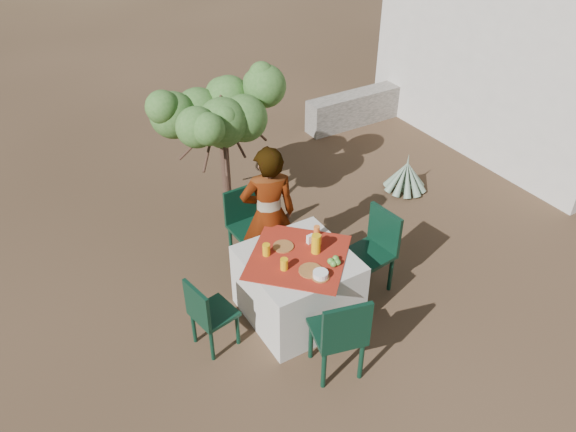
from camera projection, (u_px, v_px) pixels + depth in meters
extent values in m
plane|color=#342417|center=(302.00, 314.00, 5.94)|extent=(160.00, 160.00, 0.00)
cube|color=beige|center=(298.00, 286.00, 5.74)|extent=(1.02, 1.02, 0.75)
cube|color=#A72C18|center=(298.00, 257.00, 5.52)|extent=(1.30, 1.30, 0.01)
cylinder|color=black|center=(244.00, 256.00, 6.38)|extent=(0.04, 0.04, 0.44)
cylinder|color=black|center=(269.00, 246.00, 6.53)|extent=(0.04, 0.04, 0.44)
cylinder|color=black|center=(231.00, 241.00, 6.61)|extent=(0.04, 0.04, 0.44)
cylinder|color=black|center=(255.00, 232.00, 6.75)|extent=(0.04, 0.04, 0.44)
cube|color=black|center=(249.00, 229.00, 6.44)|extent=(0.42, 0.42, 0.04)
cube|color=black|center=(240.00, 204.00, 6.43)|extent=(0.41, 0.05, 0.43)
cylinder|color=black|center=(346.00, 331.00, 5.41)|extent=(0.05, 0.05, 0.48)
cylinder|color=black|center=(311.00, 339.00, 5.33)|extent=(0.05, 0.05, 0.48)
cylinder|color=black|center=(361.00, 360.00, 5.13)|extent=(0.05, 0.05, 0.48)
cylinder|color=black|center=(324.00, 369.00, 5.04)|extent=(0.05, 0.05, 0.48)
cube|color=black|center=(337.00, 331.00, 5.09)|extent=(0.55, 0.55, 0.04)
cube|color=black|center=(347.00, 327.00, 4.78)|extent=(0.45, 0.15, 0.47)
cylinder|color=black|center=(238.00, 329.00, 5.49)|extent=(0.04, 0.04, 0.41)
cylinder|color=black|center=(219.00, 312.00, 5.68)|extent=(0.04, 0.04, 0.41)
cylinder|color=black|center=(212.00, 345.00, 5.33)|extent=(0.04, 0.04, 0.41)
cylinder|color=black|center=(194.00, 327.00, 5.51)|extent=(0.04, 0.04, 0.41)
cube|color=black|center=(214.00, 313.00, 5.38)|extent=(0.44, 0.44, 0.04)
cube|color=black|center=(197.00, 305.00, 5.17)|extent=(0.11, 0.38, 0.40)
cylinder|color=black|center=(344.00, 269.00, 6.17)|extent=(0.05, 0.05, 0.47)
cylinder|color=black|center=(367.00, 287.00, 5.94)|extent=(0.05, 0.05, 0.47)
cylinder|color=black|center=(368.00, 256.00, 6.35)|extent=(0.05, 0.05, 0.47)
cylinder|color=black|center=(391.00, 273.00, 6.11)|extent=(0.05, 0.05, 0.47)
cube|color=black|center=(369.00, 254.00, 6.01)|extent=(0.49, 0.49, 0.04)
cube|color=black|center=(385.00, 229.00, 5.96)|extent=(0.09, 0.44, 0.46)
imported|color=#8C6651|center=(269.00, 215.00, 6.00)|extent=(0.69, 0.56, 1.64)
cylinder|color=#4E3227|center=(226.00, 173.00, 7.07)|extent=(0.11, 0.11, 1.28)
sphere|color=#336525|center=(223.00, 127.00, 6.70)|extent=(0.55, 0.55, 0.55)
sphere|color=#336525|center=(259.00, 107.00, 6.84)|extent=(0.51, 0.51, 0.51)
sphere|color=#336525|center=(183.00, 126.00, 6.52)|extent=(0.47, 0.47, 0.47)
sphere|color=#336525|center=(211.00, 96.00, 6.99)|extent=(0.49, 0.49, 0.49)
sphere|color=#336525|center=(243.00, 138.00, 6.38)|extent=(0.44, 0.44, 0.44)
sphere|color=gray|center=(404.00, 187.00, 7.91)|extent=(0.20, 0.20, 0.20)
cone|color=gray|center=(407.00, 172.00, 7.76)|extent=(0.11, 0.11, 0.57)
cone|color=gray|center=(410.00, 172.00, 7.88)|extent=(0.34, 0.21, 0.49)
cone|color=gray|center=(405.00, 171.00, 7.90)|extent=(0.24, 0.32, 0.50)
cone|color=gray|center=(399.00, 172.00, 7.88)|extent=(0.13, 0.35, 0.48)
cone|color=gray|center=(397.00, 174.00, 7.83)|extent=(0.27, 0.30, 0.50)
cone|color=gray|center=(398.00, 177.00, 7.77)|extent=(0.35, 0.17, 0.49)
cone|color=gray|center=(402.00, 180.00, 7.71)|extent=(0.34, 0.21, 0.49)
cone|color=gray|center=(407.00, 181.00, 7.69)|extent=(0.24, 0.32, 0.50)
cone|color=gray|center=(413.00, 180.00, 7.71)|extent=(0.13, 0.35, 0.48)
cone|color=gray|center=(415.00, 177.00, 7.76)|extent=(0.27, 0.30, 0.50)
cone|color=gray|center=(414.00, 174.00, 7.83)|extent=(0.35, 0.17, 0.49)
cube|color=silver|center=(548.00, 39.00, 8.68)|extent=(3.20, 4.20, 3.00)
cube|color=gray|center=(374.00, 103.00, 9.67)|extent=(2.60, 0.35, 0.55)
cylinder|color=brown|center=(283.00, 246.00, 5.64)|extent=(0.21, 0.21, 0.01)
cylinder|color=brown|center=(311.00, 271.00, 5.34)|extent=(0.23, 0.23, 0.01)
cylinder|color=yellow|center=(266.00, 250.00, 5.51)|extent=(0.08, 0.08, 0.13)
cylinder|color=yellow|center=(284.00, 264.00, 5.33)|extent=(0.08, 0.08, 0.12)
cylinder|color=yellow|center=(316.00, 244.00, 5.52)|extent=(0.09, 0.09, 0.21)
cylinder|color=brown|center=(320.00, 277.00, 5.27)|extent=(0.17, 0.17, 0.01)
cylinder|color=white|center=(321.00, 274.00, 5.25)|extent=(0.15, 0.15, 0.05)
cylinder|color=orange|center=(319.00, 239.00, 5.66)|extent=(0.07, 0.07, 0.10)
cylinder|color=orange|center=(317.00, 231.00, 5.78)|extent=(0.07, 0.07, 0.10)
cube|color=white|center=(310.00, 239.00, 5.68)|extent=(0.08, 0.05, 0.09)
sphere|color=#579837|center=(331.00, 261.00, 5.41)|extent=(0.07, 0.07, 0.07)
sphere|color=#579837|center=(336.00, 258.00, 5.44)|extent=(0.07, 0.07, 0.07)
sphere|color=#579837|center=(337.00, 262.00, 5.40)|extent=(0.07, 0.07, 0.07)
sphere|color=#579837|center=(333.00, 264.00, 5.38)|extent=(0.07, 0.07, 0.07)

